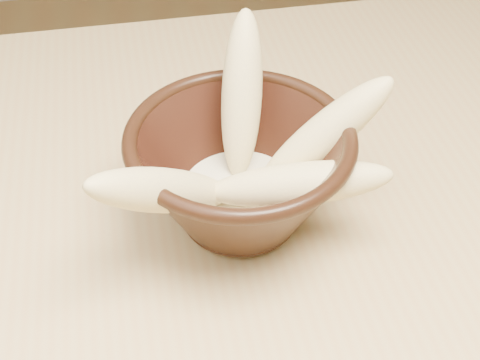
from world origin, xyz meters
name	(u,v)px	position (x,y,z in m)	size (l,w,h in m)	color
table	(234,302)	(0.00, 0.00, 0.67)	(1.20, 0.80, 0.75)	tan
bowl	(240,172)	(0.01, 0.03, 0.81)	(0.19, 0.19, 0.10)	black
milk_puddle	(240,194)	(0.01, 0.03, 0.78)	(0.11, 0.11, 0.01)	beige
banana_upright	(242,95)	(0.02, 0.08, 0.85)	(0.03, 0.03, 0.14)	#F9E593
banana_left	(164,190)	(-0.05, -0.01, 0.83)	(0.03, 0.03, 0.16)	#F9E593
banana_right	(324,135)	(0.08, 0.03, 0.83)	(0.03, 0.03, 0.14)	#F9E593
banana_across	(298,184)	(0.05, -0.01, 0.82)	(0.03, 0.03, 0.15)	#F9E593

